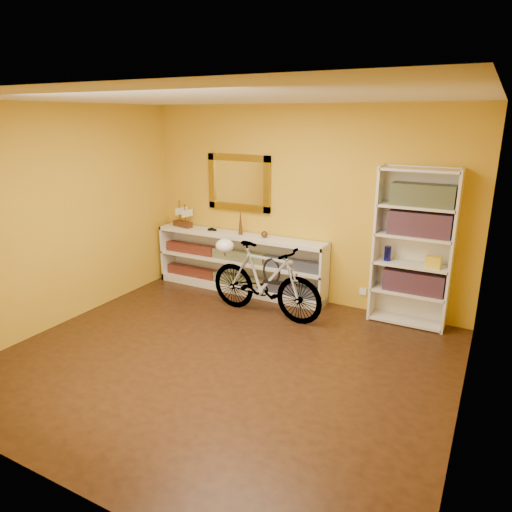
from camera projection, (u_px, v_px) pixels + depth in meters
The scene contains 24 objects.
floor at pixel (225, 360), 4.84m from camera, with size 4.50×4.00×0.01m, color black.
ceiling at pixel (219, 97), 4.09m from camera, with size 4.50×4.00×0.01m, color silver.
back_wall at pixel (302, 206), 6.16m from camera, with size 4.50×0.01×2.60m, color gold.
left_wall at pixel (61, 217), 5.48m from camera, with size 0.01×4.00×2.60m, color gold.
right_wall at pixel (478, 276), 3.45m from camera, with size 0.01×4.00×2.60m, color gold.
gilt_mirror at pixel (239, 183), 6.48m from camera, with size 0.98×0.06×0.78m, color olive.
wall_socket at pixel (363, 291), 6.04m from camera, with size 0.09×0.01×0.09m, color silver.
console_unit at pixel (240, 263), 6.64m from camera, with size 2.60×0.35×0.85m, color silver, non-canonical shape.
cd_row_lower at pixel (239, 280), 6.70m from camera, with size 2.50×0.13×0.14m, color black.
cd_row_upper at pixel (239, 256), 6.59m from camera, with size 2.50×0.13×0.14m, color navy.
model_ship at pixel (182, 214), 6.90m from camera, with size 0.33×0.12×0.39m, color #3D1F11, non-canonical shape.
toy_car at pixel (212, 231), 6.72m from camera, with size 0.00×0.00×0.00m, color black.
bronze_ornament at pixel (241, 222), 6.45m from camera, with size 0.06×0.06×0.37m, color #50361B.
decorative_orb at pixel (264, 234), 6.32m from camera, with size 0.09×0.09×0.09m, color #50361B.
bookcase at pixel (413, 249), 5.45m from camera, with size 0.90×0.30×1.90m, color silver, non-canonical shape.
book_row_a at pixel (414, 282), 5.54m from camera, with size 0.70×0.22×0.26m, color maroon.
book_row_b at pixel (420, 224), 5.34m from camera, with size 0.70×0.22×0.28m, color maroon.
book_row_c at pixel (423, 195), 5.24m from camera, with size 0.70×0.22×0.25m, color #174351.
travel_mug at pixel (388, 253), 5.59m from camera, with size 0.08×0.08×0.18m, color navy.
red_tin at pixel (401, 197), 5.39m from camera, with size 0.13×0.13×0.16m, color maroon.
yellow_bag at pixel (434, 262), 5.34m from camera, with size 0.17×0.11×0.13m, color gold.
bicycle at pixel (265, 280), 5.80m from camera, with size 1.61×0.42×0.94m, color silver.
helmet at pixel (225, 246), 6.00m from camera, with size 0.24×0.23×0.18m, color white.
u_lock at pixel (272, 271), 5.71m from camera, with size 0.24×0.24×0.03m, color black.
Camera 1 is at (2.33, -3.65, 2.45)m, focal length 32.45 mm.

